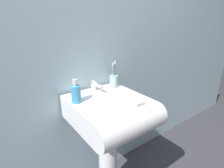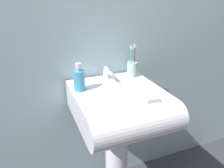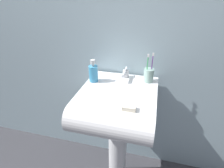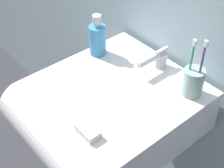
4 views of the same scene
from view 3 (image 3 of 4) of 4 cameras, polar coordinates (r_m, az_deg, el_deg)
The scene contains 7 objects.
wall_back at distance 1.27m, azimuth 5.43°, elevation 17.58°, with size 5.00×0.05×2.40m, color #9EB7C1.
sink_pedestal at distance 1.45m, azimuth 1.84°, elevation -19.73°, with size 0.14×0.14×0.71m, color white.
sink_basin at distance 1.12m, azimuth 1.49°, elevation -6.88°, with size 0.48×0.56×0.16m.
faucet at distance 1.25m, azimuth 4.36°, elevation 3.48°, with size 0.04×0.14×0.07m.
toothbrush_cup at distance 1.22m, azimuth 11.87°, elevation 2.94°, with size 0.07×0.07×0.21m.
soap_bottle at distance 1.20m, azimuth -6.10°, elevation 3.65°, with size 0.06×0.06×0.16m.
bar_soap at distance 0.94m, azimuth 5.56°, elevation -7.76°, with size 0.07×0.04×0.02m, color silver.
Camera 3 is at (0.20, -0.95, 1.43)m, focal length 28.00 mm.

